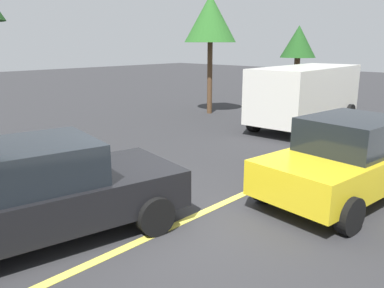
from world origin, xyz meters
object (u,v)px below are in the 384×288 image
(white_van, at_px, (306,93))
(car_black_behind_van, at_px, (36,191))
(tree_right_verge, at_px, (298,43))
(car_yellow_approaching, at_px, (346,159))
(tree_left_verge, at_px, (210,19))

(white_van, bearing_deg, car_black_behind_van, -174.05)
(tree_right_verge, bearing_deg, car_yellow_approaching, -147.10)
(car_yellow_approaching, height_order, tree_left_verge, tree_left_verge)
(car_yellow_approaching, relative_size, tree_left_verge, 0.81)
(car_black_behind_van, relative_size, tree_right_verge, 1.20)
(car_yellow_approaching, height_order, tree_right_verge, tree_right_verge)
(tree_left_verge, xyz_separation_m, tree_right_verge, (6.51, -0.57, -0.95))
(car_yellow_approaching, bearing_deg, white_van, 34.38)
(car_black_behind_van, relative_size, tree_left_verge, 0.94)
(car_black_behind_van, bearing_deg, tree_left_verge, 28.03)
(white_van, distance_m, car_yellow_approaching, 6.89)
(car_black_behind_van, xyz_separation_m, tree_left_verge, (10.56, 5.62, 3.18))
(car_yellow_approaching, xyz_separation_m, car_black_behind_van, (-4.98, 2.77, -0.01))
(car_yellow_approaching, distance_m, car_black_behind_van, 5.70)
(tree_left_verge, bearing_deg, white_van, -88.79)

